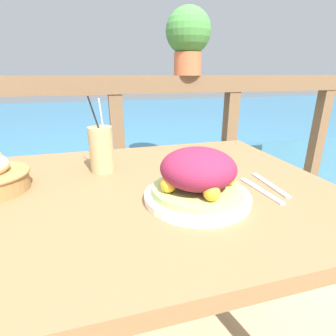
# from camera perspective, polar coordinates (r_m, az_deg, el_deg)

# --- Properties ---
(patio_table) EXTENTS (1.14, 0.86, 0.77)m
(patio_table) POSITION_cam_1_polar(r_m,az_deg,el_deg) (0.83, -5.76, -10.46)
(patio_table) COLOR olive
(patio_table) RESTS_ON ground_plane
(railing_fence) EXTENTS (2.80, 0.08, 1.08)m
(railing_fence) POSITION_cam_1_polar(r_m,az_deg,el_deg) (1.48, -10.83, 5.86)
(railing_fence) COLOR brown
(railing_fence) RESTS_ON ground_plane
(sea_backdrop) EXTENTS (12.00, 4.00, 0.52)m
(sea_backdrop) POSITION_cam_1_polar(r_m,az_deg,el_deg) (4.02, -13.77, 7.53)
(sea_backdrop) COLOR teal
(sea_backdrop) RESTS_ON ground_plane
(salad_plate) EXTENTS (0.28, 0.28, 0.14)m
(salad_plate) POSITION_cam_1_polar(r_m,az_deg,el_deg) (0.68, 6.51, -2.31)
(salad_plate) COLOR white
(salad_plate) RESTS_ON patio_table
(drink_glass) EXTENTS (0.08, 0.08, 0.25)m
(drink_glass) POSITION_cam_1_polar(r_m,az_deg,el_deg) (0.90, -14.29, 3.93)
(drink_glass) COLOR tan
(drink_glass) RESTS_ON patio_table
(potted_plant) EXTENTS (0.24, 0.24, 0.34)m
(potted_plant) POSITION_cam_1_polar(r_m,az_deg,el_deg) (1.53, 4.42, 26.65)
(potted_plant) COLOR #B75B38
(potted_plant) RESTS_ON railing_fence
(fork) EXTENTS (0.03, 0.18, 0.00)m
(fork) POSITION_cam_1_polar(r_m,az_deg,el_deg) (0.80, 19.49, -4.57)
(fork) COLOR silver
(fork) RESTS_ON patio_table
(knife) EXTENTS (0.02, 0.18, 0.00)m
(knife) POSITION_cam_1_polar(r_m,az_deg,el_deg) (0.85, 21.22, -3.37)
(knife) COLOR silver
(knife) RESTS_ON patio_table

